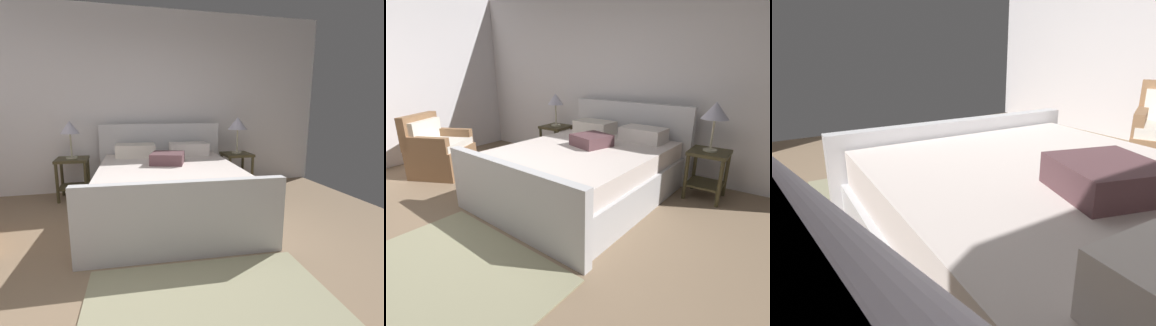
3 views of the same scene
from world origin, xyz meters
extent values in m
cube|color=#856C53|center=(0.00, 0.00, -0.01)|extent=(5.97, 5.55, 0.02)
cube|color=silver|center=(0.18, 1.46, 0.20)|extent=(1.86, 2.21, 0.40)
cube|color=silver|center=(0.12, 0.35, 0.36)|extent=(1.87, 0.20, 0.71)
cube|color=silver|center=(0.18, 1.46, 0.51)|extent=(1.77, 2.15, 0.22)
cube|color=brown|center=(0.19, 1.62, 0.69)|extent=(0.50, 0.50, 0.14)
cube|color=#8C6443|center=(-1.84, 0.59, 0.53)|extent=(0.62, 0.38, 0.22)
cube|color=gray|center=(0.18, -0.30, 0.01)|extent=(1.80, 1.20, 0.01)
camera|label=1|loc=(-0.39, -2.00, 1.34)|focal=27.24mm
camera|label=2|loc=(2.09, -1.26, 1.53)|focal=26.78mm
camera|label=3|loc=(1.43, 2.43, 1.20)|focal=32.09mm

